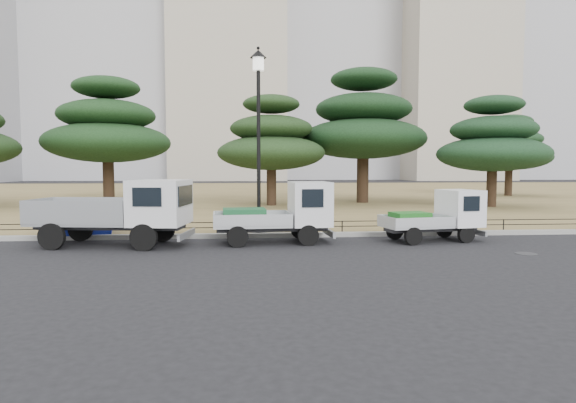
{
  "coord_description": "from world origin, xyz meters",
  "views": [
    {
      "loc": [
        -1.34,
        -14.04,
        2.43
      ],
      "look_at": [
        0.0,
        2.0,
        1.3
      ],
      "focal_mm": 30.0,
      "sensor_mm": 36.0,
      "label": 1
    }
  ],
  "objects": [
    {
      "name": "truck_kei_rear",
      "position": [
        4.97,
        1.38,
        0.85
      ],
      "size": [
        3.42,
        1.89,
        1.69
      ],
      "rotation": [
        0.0,
        0.0,
        0.17
      ],
      "color": "black",
      "rests_on": "ground"
    },
    {
      "name": "manhole",
      "position": [
        6.5,
        -1.2,
        0.01
      ],
      "size": [
        0.6,
        0.6,
        0.01
      ],
      "primitive_type": "cylinder",
      "color": "#2D2D30",
      "rests_on": "ground"
    },
    {
      "name": "tarp_pile",
      "position": [
        -6.96,
        3.15,
        0.61
      ],
      "size": [
        1.97,
        1.64,
        1.14
      ],
      "rotation": [
        0.0,
        0.0,
        0.25
      ],
      "color": "#1627AB",
      "rests_on": "lawn"
    },
    {
      "name": "ground",
      "position": [
        0.0,
        0.0,
        0.0
      ],
      "size": [
        220.0,
        220.0,
        0.0
      ],
      "primitive_type": "plane",
      "color": "black"
    },
    {
      "name": "tower_east",
      "position": [
        40.0,
        82.0,
        24.0
      ],
      "size": [
        20.0,
        18.0,
        48.0
      ],
      "primitive_type": "cube",
      "color": "#AAA08C",
      "rests_on": "ground"
    },
    {
      "name": "tower_center_right",
      "position": [
        18.0,
        95.0,
        40.0
      ],
      "size": [
        26.0,
        24.0,
        80.0
      ],
      "primitive_type": "cube",
      "color": "#A0A0A5",
      "rests_on": "ground"
    },
    {
      "name": "truck_large",
      "position": [
        -5.28,
        1.2,
        1.14
      ],
      "size": [
        4.92,
        2.47,
        2.06
      ],
      "rotation": [
        0.0,
        0.0,
        -0.14
      ],
      "color": "black",
      "rests_on": "ground"
    },
    {
      "name": "pine_center_right",
      "position": [
        6.21,
        17.13,
        5.19
      ],
      "size": [
        8.21,
        8.21,
        8.71
      ],
      "color": "black",
      "rests_on": "lawn"
    },
    {
      "name": "pine_east_far",
      "position": [
        20.04,
        23.84,
        3.96
      ],
      "size": [
        6.57,
        6.57,
        6.61
      ],
      "color": "black",
      "rests_on": "lawn"
    },
    {
      "name": "pipe_fence",
      "position": [
        0.0,
        2.75,
        0.44
      ],
      "size": [
        38.0,
        0.04,
        0.4
      ],
      "color": "black",
      "rests_on": "lawn"
    },
    {
      "name": "pine_center_left",
      "position": [
        0.1,
        15.28,
        4.0
      ],
      "size": [
        6.56,
        6.56,
        6.67
      ],
      "color": "black",
      "rests_on": "lawn"
    },
    {
      "name": "pine_west_near",
      "position": [
        -10.66,
        19.14,
        4.94
      ],
      "size": [
        8.3,
        8.3,
        8.3
      ],
      "color": "black",
      "rests_on": "lawn"
    },
    {
      "name": "curb",
      "position": [
        0.0,
        2.6,
        0.08
      ],
      "size": [
        120.0,
        0.25,
        0.16
      ],
      "primitive_type": "cube",
      "color": "gray",
      "rests_on": "ground"
    },
    {
      "name": "pine_east_near",
      "position": [
        12.93,
        13.06,
        3.88
      ],
      "size": [
        6.4,
        6.4,
        6.46
      ],
      "color": "black",
      "rests_on": "lawn"
    },
    {
      "name": "tower_far_east",
      "position": [
        58.0,
        90.0,
        35.0
      ],
      "size": [
        24.0,
        20.0,
        70.0
      ],
      "primitive_type": "cube",
      "color": "#A0A0A5",
      "rests_on": "ground"
    },
    {
      "name": "truck_kei_front",
      "position": [
        -0.25,
        1.42,
        0.98
      ],
      "size": [
        3.81,
        1.82,
        1.97
      ],
      "rotation": [
        0.0,
        0.0,
        0.06
      ],
      "color": "black",
      "rests_on": "ground"
    },
    {
      "name": "street_lamp",
      "position": [
        -0.96,
        2.9,
        4.44
      ],
      "size": [
        0.57,
        0.57,
        6.35
      ],
      "color": "black",
      "rests_on": "lawn"
    },
    {
      "name": "lawn",
      "position": [
        0.0,
        30.6,
        0.07
      ],
      "size": [
        120.0,
        56.0,
        0.15
      ],
      "primitive_type": "cube",
      "color": "olive",
      "rests_on": "ground"
    },
    {
      "name": "tower_center_left",
      "position": [
        -5.0,
        85.0,
        27.5
      ],
      "size": [
        22.0,
        20.0,
        55.0
      ],
      "primitive_type": "cube",
      "color": "#AAA08C",
      "rests_on": "ground"
    }
  ]
}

